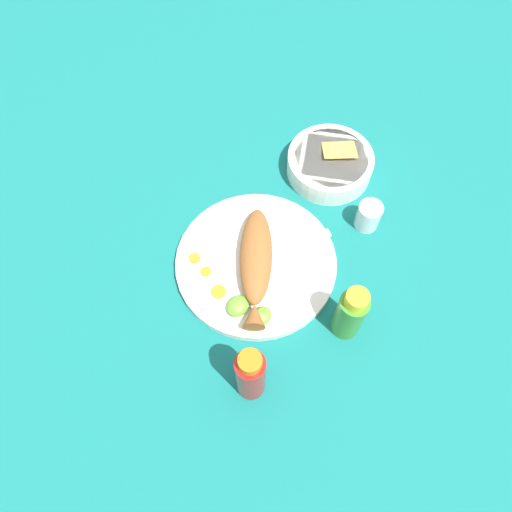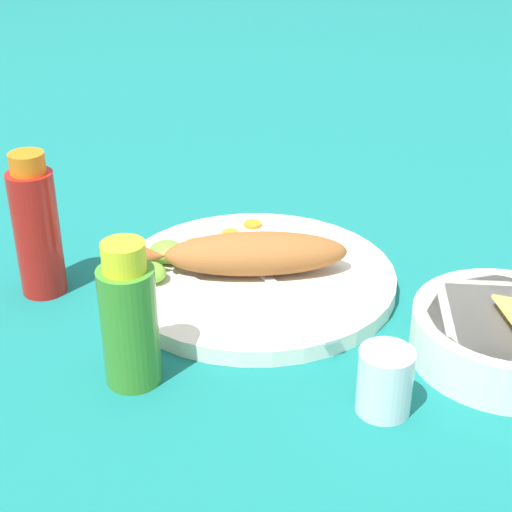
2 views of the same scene
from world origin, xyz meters
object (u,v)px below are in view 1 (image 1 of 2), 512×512
at_px(fork_far, 299,267).
at_px(salt_cup, 368,217).
at_px(fork_near, 293,245).
at_px(guacamole_bowl, 330,163).
at_px(fried_fish, 256,262).
at_px(hot_sauce_bottle_green, 350,313).
at_px(main_plate, 256,263).
at_px(hot_sauce_bottle_red, 250,375).

distance_m(fork_far, salt_cup, 0.18).
bearing_deg(fork_near, guacamole_bowl, 44.53).
bearing_deg(fork_far, fork_near, 59.23).
height_order(fried_fish, salt_cup, fried_fish).
xyz_separation_m(fork_far, salt_cup, (0.17, -0.06, 0.01)).
bearing_deg(fork_near, hot_sauce_bottle_green, -82.32).
bearing_deg(hot_sauce_bottle_green, main_plate, 84.64).
bearing_deg(hot_sauce_bottle_green, fried_fish, 87.96).
relative_size(main_plate, hot_sauce_bottle_red, 1.92).
relative_size(main_plate, fork_far, 1.71).
distance_m(hot_sauce_bottle_green, guacamole_bowl, 0.35).
height_order(main_plate, salt_cup, salt_cup).
bearing_deg(hot_sauce_bottle_green, salt_cup, 16.91).
relative_size(fried_fish, guacamole_bowl, 1.30).
bearing_deg(main_plate, salt_cup, -34.74).
distance_m(fried_fish, fork_near, 0.09).
bearing_deg(fried_fish, salt_cup, -62.70).
height_order(fork_far, guacamole_bowl, guacamole_bowl).
bearing_deg(salt_cup, guacamole_bowl, 59.12).
height_order(hot_sauce_bottle_red, salt_cup, hot_sauce_bottle_red).
relative_size(hot_sauce_bottle_green, salt_cup, 2.33).
bearing_deg(main_plate, hot_sauce_bottle_red, -149.72).
xyz_separation_m(fork_far, hot_sauce_bottle_red, (-0.23, -0.04, 0.06)).
relative_size(hot_sauce_bottle_red, salt_cup, 2.67).
bearing_deg(fork_far, hot_sauce_bottle_green, -96.14).
bearing_deg(hot_sauce_bottle_green, fork_far, 68.26).
bearing_deg(hot_sauce_bottle_green, fork_near, 62.11).
xyz_separation_m(fork_far, hot_sauce_bottle_green, (-0.05, -0.13, 0.05)).
xyz_separation_m(fried_fish, fork_near, (0.08, -0.04, -0.02)).
relative_size(main_plate, fork_near, 1.96).
bearing_deg(guacamole_bowl, fork_near, -171.05).
relative_size(salt_cup, guacamole_bowl, 0.34).
bearing_deg(hot_sauce_bottle_red, fork_near, 15.60).
relative_size(main_plate, guacamole_bowl, 1.72).
xyz_separation_m(main_plate, fork_near, (0.07, -0.04, 0.01)).
bearing_deg(guacamole_bowl, fried_fish, 179.43).
relative_size(hot_sauce_bottle_red, guacamole_bowl, 0.90).
bearing_deg(fork_near, fork_far, -100.78).
xyz_separation_m(main_plate, salt_cup, (0.20, -0.14, 0.02)).
distance_m(main_plate, hot_sauce_bottle_green, 0.21).
height_order(fried_fish, hot_sauce_bottle_red, hot_sauce_bottle_red).
xyz_separation_m(main_plate, fork_far, (0.03, -0.08, 0.01)).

